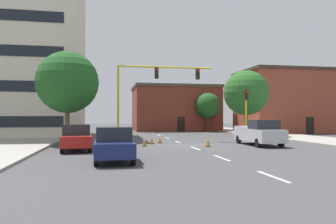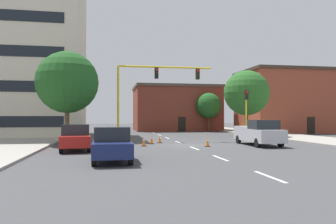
{
  "view_description": "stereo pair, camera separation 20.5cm",
  "coord_description": "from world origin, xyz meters",
  "px_view_note": "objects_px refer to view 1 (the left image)",
  "views": [
    {
      "loc": [
        -6.09,
        -25.26,
        2.26
      ],
      "look_at": [
        -0.47,
        4.97,
        2.68
      ],
      "focal_mm": 34.7,
      "sensor_mm": 36.0,
      "label": 1
    },
    {
      "loc": [
        -5.89,
        -25.3,
        2.26
      ],
      "look_at": [
        -0.47,
        4.97,
        2.68
      ],
      "focal_mm": 34.7,
      "sensor_mm": 36.0,
      "label": 2
    }
  ],
  "objects_px": {
    "sedan_red_mid_left": "(76,137)",
    "tree_right_mid": "(246,93)",
    "sedan_navy_near_left": "(114,144)",
    "traffic_cone_roadside_d": "(152,140)",
    "traffic_signal_gantry": "(132,116)",
    "tree_right_far": "(208,106)",
    "tree_left_near": "(67,82)",
    "traffic_cone_roadside_a": "(144,142)",
    "pickup_truck_silver": "(259,133)",
    "traffic_cone_roadside_c": "(160,139)",
    "traffic_cone_roadside_b": "(208,142)",
    "traffic_light_pole_right": "(246,103)"
  },
  "relations": [
    {
      "from": "traffic_cone_roadside_d",
      "to": "traffic_signal_gantry",
      "type": "bearing_deg",
      "value": 117.91
    },
    {
      "from": "traffic_light_pole_right",
      "to": "traffic_cone_roadside_b",
      "type": "relative_size",
      "value": 6.78
    },
    {
      "from": "tree_right_mid",
      "to": "sedan_red_mid_left",
      "type": "distance_m",
      "value": 20.62
    },
    {
      "from": "pickup_truck_silver",
      "to": "traffic_cone_roadside_a",
      "type": "height_order",
      "value": "pickup_truck_silver"
    },
    {
      "from": "traffic_signal_gantry",
      "to": "traffic_cone_roadside_c",
      "type": "height_order",
      "value": "traffic_signal_gantry"
    },
    {
      "from": "traffic_cone_roadside_a",
      "to": "traffic_cone_roadside_d",
      "type": "xyz_separation_m",
      "value": [
        0.84,
        1.89,
        -0.01
      ]
    },
    {
      "from": "tree_left_near",
      "to": "sedan_red_mid_left",
      "type": "xyz_separation_m",
      "value": [
        1.18,
        -5.09,
        -4.14
      ]
    },
    {
      "from": "traffic_cone_roadside_c",
      "to": "pickup_truck_silver",
      "type": "bearing_deg",
      "value": -27.8
    },
    {
      "from": "tree_right_mid",
      "to": "traffic_cone_roadside_b",
      "type": "xyz_separation_m",
      "value": [
        -7.52,
        -9.96,
        -4.48
      ]
    },
    {
      "from": "tree_left_near",
      "to": "traffic_cone_roadside_a",
      "type": "xyz_separation_m",
      "value": [
        5.96,
        -2.86,
        -4.68
      ]
    },
    {
      "from": "sedan_red_mid_left",
      "to": "traffic_cone_roadside_b",
      "type": "bearing_deg",
      "value": 6.65
    },
    {
      "from": "pickup_truck_silver",
      "to": "traffic_cone_roadside_d",
      "type": "height_order",
      "value": "pickup_truck_silver"
    },
    {
      "from": "tree_left_near",
      "to": "traffic_cone_roadside_b",
      "type": "xyz_separation_m",
      "value": [
        10.62,
        -3.99,
        -4.68
      ]
    },
    {
      "from": "tree_left_near",
      "to": "traffic_signal_gantry",
      "type": "bearing_deg",
      "value": 17.63
    },
    {
      "from": "traffic_signal_gantry",
      "to": "traffic_light_pole_right",
      "type": "relative_size",
      "value": 1.98
    },
    {
      "from": "traffic_light_pole_right",
      "to": "traffic_cone_roadside_d",
      "type": "relative_size",
      "value": 6.96
    },
    {
      "from": "traffic_cone_roadside_b",
      "to": "traffic_cone_roadside_d",
      "type": "bearing_deg",
      "value": 141.67
    },
    {
      "from": "traffic_light_pole_right",
      "to": "tree_left_near",
      "type": "bearing_deg",
      "value": -173.7
    },
    {
      "from": "tree_right_far",
      "to": "traffic_cone_roadside_c",
      "type": "bearing_deg",
      "value": -118.54
    },
    {
      "from": "traffic_signal_gantry",
      "to": "sedan_red_mid_left",
      "type": "distance_m",
      "value": 8.1
    },
    {
      "from": "traffic_cone_roadside_a",
      "to": "traffic_cone_roadside_b",
      "type": "relative_size",
      "value": 0.99
    },
    {
      "from": "sedan_navy_near_left",
      "to": "sedan_red_mid_left",
      "type": "bearing_deg",
      "value": 112.55
    },
    {
      "from": "traffic_light_pole_right",
      "to": "traffic_cone_roadside_c",
      "type": "distance_m",
      "value": 9.38
    },
    {
      "from": "tree_right_mid",
      "to": "traffic_cone_roadside_b",
      "type": "bearing_deg",
      "value": -127.03
    },
    {
      "from": "traffic_signal_gantry",
      "to": "traffic_cone_roadside_c",
      "type": "bearing_deg",
      "value": -36.2
    },
    {
      "from": "pickup_truck_silver",
      "to": "traffic_cone_roadside_d",
      "type": "distance_m",
      "value": 8.53
    },
    {
      "from": "sedan_red_mid_left",
      "to": "traffic_cone_roadside_c",
      "type": "distance_m",
      "value": 8.27
    },
    {
      "from": "sedan_red_mid_left",
      "to": "traffic_cone_roadside_a",
      "type": "height_order",
      "value": "sedan_red_mid_left"
    },
    {
      "from": "tree_right_mid",
      "to": "traffic_cone_roadside_c",
      "type": "distance_m",
      "value": 12.87
    },
    {
      "from": "traffic_cone_roadside_a",
      "to": "sedan_red_mid_left",
      "type": "bearing_deg",
      "value": -154.94
    },
    {
      "from": "tree_right_mid",
      "to": "pickup_truck_silver",
      "type": "relative_size",
      "value": 1.34
    },
    {
      "from": "tree_right_far",
      "to": "sedan_navy_near_left",
      "type": "xyz_separation_m",
      "value": [
        -14.3,
        -29.55,
        -2.96
      ]
    },
    {
      "from": "traffic_cone_roadside_b",
      "to": "tree_right_far",
      "type": "bearing_deg",
      "value": 72.44
    },
    {
      "from": "traffic_signal_gantry",
      "to": "tree_right_mid",
      "type": "xyz_separation_m",
      "value": [
        12.75,
        4.27,
        2.56
      ]
    },
    {
      "from": "traffic_cone_roadside_b",
      "to": "pickup_truck_silver",
      "type": "bearing_deg",
      "value": 3.38
    },
    {
      "from": "tree_right_mid",
      "to": "traffic_cone_roadside_a",
      "type": "relative_size",
      "value": 10.37
    },
    {
      "from": "sedan_red_mid_left",
      "to": "tree_right_mid",
      "type": "bearing_deg",
      "value": 33.13
    },
    {
      "from": "traffic_cone_roadside_c",
      "to": "traffic_cone_roadside_d",
      "type": "relative_size",
      "value": 0.91
    },
    {
      "from": "sedan_navy_near_left",
      "to": "traffic_cone_roadside_d",
      "type": "xyz_separation_m",
      "value": [
        3.27,
        9.77,
        -0.55
      ]
    },
    {
      "from": "sedan_red_mid_left",
      "to": "traffic_cone_roadside_d",
      "type": "relative_size",
      "value": 6.72
    },
    {
      "from": "traffic_cone_roadside_b",
      "to": "traffic_cone_roadside_c",
      "type": "bearing_deg",
      "value": 126.4
    },
    {
      "from": "traffic_cone_roadside_b",
      "to": "traffic_cone_roadside_c",
      "type": "distance_m",
      "value": 5.03
    },
    {
      "from": "traffic_light_pole_right",
      "to": "tree_right_far",
      "type": "height_order",
      "value": "tree_right_far"
    },
    {
      "from": "tree_left_near",
      "to": "sedan_navy_near_left",
      "type": "height_order",
      "value": "tree_left_near"
    },
    {
      "from": "tree_right_mid",
      "to": "traffic_cone_roadside_d",
      "type": "bearing_deg",
      "value": -148.51
    },
    {
      "from": "sedan_navy_near_left",
      "to": "traffic_cone_roadside_d",
      "type": "distance_m",
      "value": 10.31
    },
    {
      "from": "tree_left_near",
      "to": "traffic_cone_roadside_c",
      "type": "height_order",
      "value": "tree_left_near"
    },
    {
      "from": "tree_left_near",
      "to": "traffic_cone_roadside_d",
      "type": "xyz_separation_m",
      "value": [
        6.8,
        -0.97,
        -4.69
      ]
    },
    {
      "from": "traffic_cone_roadside_c",
      "to": "traffic_cone_roadside_b",
      "type": "bearing_deg",
      "value": -53.6
    },
    {
      "from": "traffic_light_pole_right",
      "to": "tree_right_mid",
      "type": "height_order",
      "value": "tree_right_mid"
    }
  ]
}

